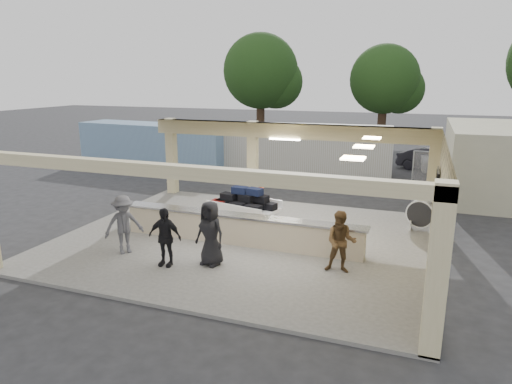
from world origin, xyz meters
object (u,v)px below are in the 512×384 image
at_px(passenger_d, 210,233).
at_px(passenger_c, 124,225).
at_px(baggage_counter, 239,229).
at_px(passenger_a, 341,242).
at_px(baggage_handler, 260,200).
at_px(container_white, 279,148).
at_px(passenger_b, 165,237).
at_px(container_blue, 155,145).
at_px(drum_fan, 421,214).
at_px(luggage_cart, 244,204).
at_px(car_white_a, 474,163).
at_px(car_dark, 433,160).

bearing_deg(passenger_d, passenger_c, -165.07).
distance_m(baggage_counter, passenger_a, 3.65).
bearing_deg(baggage_handler, container_white, -166.14).
bearing_deg(passenger_b, baggage_counter, 58.45).
bearing_deg(passenger_a, container_white, 108.38).
bearing_deg(container_white, container_blue, -178.72).
bearing_deg(passenger_c, baggage_handler, 7.00).
relative_size(drum_fan, passenger_d, 0.59).
bearing_deg(drum_fan, passenger_a, -96.23).
relative_size(luggage_cart, passenger_c, 1.45).
xyz_separation_m(drum_fan, passenger_c, (-8.49, -5.41, 0.32)).
height_order(baggage_counter, car_white_a, car_white_a).
bearing_deg(passenger_b, luggage_cart, 78.18).
xyz_separation_m(drum_fan, container_blue, (-15.70, 7.79, 0.60)).
bearing_deg(passenger_b, baggage_handler, 74.20).
bearing_deg(passenger_b, car_white_a, 58.10).
height_order(passenger_d, container_white, container_white).
xyz_separation_m(luggage_cart, baggage_handler, (0.44, 0.53, 0.06)).
bearing_deg(car_dark, baggage_counter, -178.35).
distance_m(car_dark, container_blue, 16.70).
xyz_separation_m(luggage_cart, container_blue, (-9.60, 9.30, 0.44)).
distance_m(passenger_d, container_white, 14.15).
height_order(drum_fan, passenger_d, passenger_d).
height_order(car_dark, container_blue, container_blue).
bearing_deg(drum_fan, passenger_b, -121.66).
height_order(luggage_cart, container_white, container_white).
height_order(drum_fan, container_blue, container_blue).
xyz_separation_m(luggage_cart, car_dark, (6.62, 13.25, -0.19)).
xyz_separation_m(baggage_counter, baggage_handler, (-0.17, 2.47, 0.32)).
bearing_deg(car_white_a, car_dark, 66.59).
bearing_deg(car_dark, baggage_handler, 177.33).
height_order(drum_fan, car_dark, car_dark).
bearing_deg(passenger_a, car_white_a, 67.58).
height_order(luggage_cart, passenger_d, passenger_d).
relative_size(passenger_c, car_white_a, 0.34).
distance_m(passenger_c, car_dark, 19.37).
height_order(luggage_cart, passenger_c, passenger_c).
bearing_deg(container_blue, car_white_a, 13.66).
relative_size(luggage_cart, passenger_d, 1.41).
distance_m(drum_fan, container_blue, 17.53).
relative_size(baggage_handler, container_blue, 0.16).
xyz_separation_m(baggage_handler, car_white_a, (8.26, 11.79, -0.13)).
xyz_separation_m(car_white_a, container_blue, (-18.29, -3.02, 0.52)).
bearing_deg(passenger_a, baggage_handler, 129.75).
bearing_deg(car_white_a, baggage_counter, 151.07).
bearing_deg(container_white, passenger_b, -90.65).
bearing_deg(car_white_a, passenger_b, 151.13).
bearing_deg(car_dark, passenger_d, -176.57).
height_order(passenger_c, car_white_a, passenger_c).
distance_m(luggage_cart, container_blue, 13.37).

